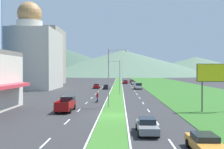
# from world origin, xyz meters

# --- Properties ---
(ground_plane) EXTENTS (600.00, 600.00, 0.00)m
(ground_plane) POSITION_xyz_m (0.00, 0.00, 0.00)
(ground_plane) COLOR #2D2D30
(grass_median) EXTENTS (3.20, 240.00, 0.06)m
(grass_median) POSITION_xyz_m (0.00, 60.00, 0.03)
(grass_median) COLOR #387028
(grass_median) RESTS_ON ground_plane
(grass_verge_right) EXTENTS (24.00, 240.00, 0.06)m
(grass_verge_right) POSITION_xyz_m (20.60, 60.00, 0.03)
(grass_verge_right) COLOR #2D6023
(grass_verge_right) RESTS_ON ground_plane
(lane_dash_left_1) EXTENTS (0.16, 2.80, 0.01)m
(lane_dash_left_1) POSITION_xyz_m (-5.10, -11.89, 0.01)
(lane_dash_left_1) COLOR silver
(lane_dash_left_1) RESTS_ON ground_plane
(lane_dash_left_2) EXTENTS (0.16, 2.80, 0.01)m
(lane_dash_left_2) POSITION_xyz_m (-5.10, -3.77, 0.01)
(lane_dash_left_2) COLOR silver
(lane_dash_left_2) RESTS_ON ground_plane
(lane_dash_left_3) EXTENTS (0.16, 2.80, 0.01)m
(lane_dash_left_3) POSITION_xyz_m (-5.10, 4.34, 0.01)
(lane_dash_left_3) COLOR silver
(lane_dash_left_3) RESTS_ON ground_plane
(lane_dash_left_4) EXTENTS (0.16, 2.80, 0.01)m
(lane_dash_left_4) POSITION_xyz_m (-5.10, 12.45, 0.01)
(lane_dash_left_4) COLOR silver
(lane_dash_left_4) RESTS_ON ground_plane
(lane_dash_left_5) EXTENTS (0.16, 2.80, 0.01)m
(lane_dash_left_5) POSITION_xyz_m (-5.10, 20.57, 0.01)
(lane_dash_left_5) COLOR silver
(lane_dash_left_5) RESTS_ON ground_plane
(lane_dash_left_6) EXTENTS (0.16, 2.80, 0.01)m
(lane_dash_left_6) POSITION_xyz_m (-5.10, 28.68, 0.01)
(lane_dash_left_6) COLOR silver
(lane_dash_left_6) RESTS_ON ground_plane
(lane_dash_left_7) EXTENTS (0.16, 2.80, 0.01)m
(lane_dash_left_7) POSITION_xyz_m (-5.10, 36.79, 0.01)
(lane_dash_left_7) COLOR silver
(lane_dash_left_7) RESTS_ON ground_plane
(lane_dash_left_8) EXTENTS (0.16, 2.80, 0.01)m
(lane_dash_left_8) POSITION_xyz_m (-5.10, 44.90, 0.01)
(lane_dash_left_8) COLOR silver
(lane_dash_left_8) RESTS_ON ground_plane
(lane_dash_left_9) EXTENTS (0.16, 2.80, 0.01)m
(lane_dash_left_9) POSITION_xyz_m (-5.10, 53.02, 0.01)
(lane_dash_left_9) COLOR silver
(lane_dash_left_9) RESTS_ON ground_plane
(lane_dash_left_10) EXTENTS (0.16, 2.80, 0.01)m
(lane_dash_left_10) POSITION_xyz_m (-5.10, 61.13, 0.01)
(lane_dash_left_10) COLOR silver
(lane_dash_left_10) RESTS_ON ground_plane
(lane_dash_left_11) EXTENTS (0.16, 2.80, 0.01)m
(lane_dash_left_11) POSITION_xyz_m (-5.10, 69.24, 0.01)
(lane_dash_left_11) COLOR silver
(lane_dash_left_11) RESTS_ON ground_plane
(lane_dash_right_1) EXTENTS (0.16, 2.80, 0.01)m
(lane_dash_right_1) POSITION_xyz_m (5.10, -11.89, 0.01)
(lane_dash_right_1) COLOR silver
(lane_dash_right_1) RESTS_ON ground_plane
(lane_dash_right_2) EXTENTS (0.16, 2.80, 0.01)m
(lane_dash_right_2) POSITION_xyz_m (5.10, -3.77, 0.01)
(lane_dash_right_2) COLOR silver
(lane_dash_right_2) RESTS_ON ground_plane
(lane_dash_right_3) EXTENTS (0.16, 2.80, 0.01)m
(lane_dash_right_3) POSITION_xyz_m (5.10, 4.34, 0.01)
(lane_dash_right_3) COLOR silver
(lane_dash_right_3) RESTS_ON ground_plane
(lane_dash_right_4) EXTENTS (0.16, 2.80, 0.01)m
(lane_dash_right_4) POSITION_xyz_m (5.10, 12.45, 0.01)
(lane_dash_right_4) COLOR silver
(lane_dash_right_4) RESTS_ON ground_plane
(lane_dash_right_5) EXTENTS (0.16, 2.80, 0.01)m
(lane_dash_right_5) POSITION_xyz_m (5.10, 20.57, 0.01)
(lane_dash_right_5) COLOR silver
(lane_dash_right_5) RESTS_ON ground_plane
(lane_dash_right_6) EXTENTS (0.16, 2.80, 0.01)m
(lane_dash_right_6) POSITION_xyz_m (5.10, 28.68, 0.01)
(lane_dash_right_6) COLOR silver
(lane_dash_right_6) RESTS_ON ground_plane
(lane_dash_right_7) EXTENTS (0.16, 2.80, 0.01)m
(lane_dash_right_7) POSITION_xyz_m (5.10, 36.79, 0.01)
(lane_dash_right_7) COLOR silver
(lane_dash_right_7) RESTS_ON ground_plane
(lane_dash_right_8) EXTENTS (0.16, 2.80, 0.01)m
(lane_dash_right_8) POSITION_xyz_m (5.10, 44.90, 0.01)
(lane_dash_right_8) COLOR silver
(lane_dash_right_8) RESTS_ON ground_plane
(lane_dash_right_9) EXTENTS (0.16, 2.80, 0.01)m
(lane_dash_right_9) POSITION_xyz_m (5.10, 53.02, 0.01)
(lane_dash_right_9) COLOR silver
(lane_dash_right_9) RESTS_ON ground_plane
(lane_dash_right_10) EXTENTS (0.16, 2.80, 0.01)m
(lane_dash_right_10) POSITION_xyz_m (5.10, 61.13, 0.01)
(lane_dash_right_10) COLOR silver
(lane_dash_right_10) RESTS_ON ground_plane
(lane_dash_right_11) EXTENTS (0.16, 2.80, 0.01)m
(lane_dash_right_11) POSITION_xyz_m (5.10, 69.24, 0.01)
(lane_dash_right_11) COLOR silver
(lane_dash_right_11) RESTS_ON ground_plane
(edge_line_median_left) EXTENTS (0.16, 240.00, 0.01)m
(edge_line_median_left) POSITION_xyz_m (-1.75, 60.00, 0.01)
(edge_line_median_left) COLOR silver
(edge_line_median_left) RESTS_ON ground_plane
(edge_line_median_right) EXTENTS (0.16, 240.00, 0.01)m
(edge_line_median_right) POSITION_xyz_m (1.75, 60.00, 0.01)
(edge_line_median_right) COLOR silver
(edge_line_median_right) RESTS_ON ground_plane
(domed_building) EXTENTS (17.14, 17.14, 27.53)m
(domed_building) POSITION_xyz_m (-27.73, 45.49, 10.61)
(domed_building) COLOR #B7B2A8
(domed_building) RESTS_ON ground_plane
(midrise_colored) EXTENTS (17.81, 17.81, 23.26)m
(midrise_colored) POSITION_xyz_m (-32.77, 70.88, 11.63)
(midrise_colored) COLOR #9E9384
(midrise_colored) RESTS_ON ground_plane
(hill_far_left) EXTENTS (201.13, 201.13, 35.65)m
(hill_far_left) POSITION_xyz_m (-75.97, 280.73, 17.82)
(hill_far_left) COLOR #3D5647
(hill_far_left) RESTS_ON ground_plane
(hill_far_center) EXTENTS (213.89, 213.89, 29.66)m
(hill_far_center) POSITION_xyz_m (4.25, 259.52, 14.83)
(hill_far_center) COLOR #516B56
(hill_far_center) RESTS_ON ground_plane
(hill_far_right) EXTENTS (165.18, 165.18, 22.29)m
(hill_far_right) POSITION_xyz_m (94.07, 273.29, 11.14)
(hill_far_right) COLOR #516B56
(hill_far_right) RESTS_ON ground_plane
(street_lamp_near) EXTENTS (3.26, 0.36, 9.25)m
(street_lamp_near) POSITION_xyz_m (-0.50, 7.18, 5.36)
(street_lamp_near) COLOR #99999E
(street_lamp_near) RESTS_ON ground_plane
(street_lamp_mid) EXTENTS (3.35, 0.32, 8.31)m
(street_lamp_mid) POSITION_xyz_m (0.47, 29.67, 4.88)
(street_lamp_mid) COLOR #99999E
(street_lamp_mid) RESTS_ON ground_plane
(billboard_roadside) EXTENTS (4.83, 0.28, 6.82)m
(billboard_roadside) POSITION_xyz_m (14.13, 3.30, 5.16)
(billboard_roadside) COLOR #4C4C51
(billboard_roadside) RESTS_ON ground_plane
(car_0) EXTENTS (1.86, 4.21, 1.49)m
(car_0) POSITION_xyz_m (-3.28, 44.48, 0.75)
(car_0) COLOR black
(car_0) RESTS_ON ground_plane
(car_1) EXTENTS (1.95, 4.33, 1.35)m
(car_1) POSITION_xyz_m (6.98, -13.97, 0.71)
(car_1) COLOR #C6842D
(car_1) RESTS_ON ground_plane
(car_2) EXTENTS (1.91, 4.70, 1.55)m
(car_2) POSITION_xyz_m (-6.66, 47.76, 0.79)
(car_2) COLOR maroon
(car_2) RESTS_ON ground_plane
(car_3) EXTENTS (1.93, 4.45, 1.57)m
(car_3) POSITION_xyz_m (3.18, 75.17, 0.80)
(car_3) COLOR maroon
(car_3) RESTS_ON ground_plane
(car_4) EXTENTS (1.91, 4.35, 1.43)m
(car_4) POSITION_xyz_m (3.46, -8.60, 0.73)
(car_4) COLOR slate
(car_4) RESTS_ON ground_plane
(car_5) EXTENTS (1.97, 4.24, 1.43)m
(car_5) POSITION_xyz_m (6.56, 84.53, 0.75)
(car_5) COLOR maroon
(car_5) RESTS_ON ground_plane
(car_6) EXTENTS (1.95, 4.36, 1.39)m
(car_6) POSITION_xyz_m (3.45, 80.06, 0.73)
(car_6) COLOR maroon
(car_6) RESTS_ON ground_plane
(car_7) EXTENTS (1.93, 4.34, 1.36)m
(car_7) POSITION_xyz_m (6.68, 71.36, 0.71)
(car_7) COLOR silver
(car_7) RESTS_ON ground_plane
(pickup_truck_0) EXTENTS (2.18, 5.40, 2.00)m
(pickup_truck_0) POSITION_xyz_m (-6.84, 3.57, 0.98)
(pickup_truck_0) COLOR maroon
(pickup_truck_0) RESTS_ON ground_plane
(pickup_truck_1) EXTENTS (2.18, 5.40, 2.00)m
(pickup_truck_1) POSITION_xyz_m (6.63, 44.76, 0.98)
(pickup_truck_1) COLOR silver
(pickup_truck_1) RESTS_ON ground_plane
(motorcycle_rider) EXTENTS (0.36, 2.00, 1.80)m
(motorcycle_rider) POSITION_xyz_m (-3.23, 13.57, 0.75)
(motorcycle_rider) COLOR black
(motorcycle_rider) RESTS_ON ground_plane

